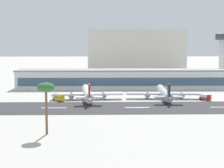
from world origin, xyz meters
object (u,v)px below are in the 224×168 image
(distant_hotel_block, at_px, (136,52))
(airliner_red_tail_gate_0, at_px, (87,93))
(control_tower, at_px, (224,52))
(service_fuel_truck_1, at_px, (58,97))
(terminal_building, at_px, (123,79))
(palm_tree_2, at_px, (46,89))
(airliner_black_tail_gate_1, at_px, (164,93))
(service_box_truck_0, at_px, (205,97))

(distant_hotel_block, distance_m, airliner_red_tail_gate_0, 169.97)
(control_tower, relative_size, airliner_red_tail_gate_0, 0.76)
(service_fuel_truck_1, bearing_deg, terminal_building, 109.00)
(distant_hotel_block, height_order, service_fuel_truck_1, distant_hotel_block)
(palm_tree_2, bearing_deg, airliner_black_tail_gate_1, 55.88)
(control_tower, relative_size, service_box_truck_0, 6.48)
(terminal_building, xyz_separation_m, airliner_black_tail_gate_1, (20.07, -51.59, -3.14))
(airliner_red_tail_gate_0, xyz_separation_m, airliner_black_tail_gate_1, (42.30, 1.33, -0.15))
(service_box_truck_0, bearing_deg, service_fuel_truck_1, -136.71)
(airliner_black_tail_gate_1, xyz_separation_m, palm_tree_2, (-52.89, -78.05, 12.03))
(distant_hotel_block, height_order, airliner_black_tail_gate_1, distant_hotel_block)
(control_tower, height_order, palm_tree_2, control_tower)
(distant_hotel_block, xyz_separation_m, palm_tree_2, (-51.58, -240.63, -6.66))
(control_tower, height_order, service_fuel_truck_1, control_tower)
(terminal_building, xyz_separation_m, distant_hotel_block, (18.76, 110.99, 15.55))
(control_tower, relative_size, airliner_black_tail_gate_1, 0.79)
(airliner_black_tail_gate_1, bearing_deg, service_box_truck_0, -101.04)
(service_box_truck_0, bearing_deg, terminal_building, 169.42)
(distant_hotel_block, bearing_deg, service_fuel_truck_1, -108.56)
(airliner_red_tail_gate_0, bearing_deg, terminal_building, -27.89)
(airliner_red_tail_gate_0, distance_m, palm_tree_2, 78.36)
(palm_tree_2, bearing_deg, service_box_truck_0, 44.48)
(control_tower, xyz_separation_m, service_box_truck_0, (-38.79, -89.21, -22.18))
(control_tower, bearing_deg, service_box_truck_0, -113.50)
(control_tower, relative_size, palm_tree_2, 2.21)
(terminal_building, relative_size, distant_hotel_block, 1.56)
(airliner_red_tail_gate_0, bearing_deg, airliner_black_tail_gate_1, -93.31)
(control_tower, distance_m, airliner_red_tail_gate_0, 134.80)
(control_tower, xyz_separation_m, distant_hotel_block, (-61.35, 78.61, -2.01))
(control_tower, relative_size, distant_hotel_block, 0.42)
(control_tower, bearing_deg, terminal_building, -157.99)
(terminal_building, distance_m, distant_hotel_block, 113.63)
(airliner_black_tail_gate_1, relative_size, service_fuel_truck_1, 5.92)
(distant_hotel_block, height_order, service_box_truck_0, distant_hotel_block)
(airliner_red_tail_gate_0, relative_size, airliner_black_tail_gate_1, 1.04)
(terminal_building, distance_m, service_fuel_truck_1, 68.13)
(airliner_black_tail_gate_1, distance_m, palm_tree_2, 95.05)
(distant_hotel_block, relative_size, palm_tree_2, 5.29)
(airliner_black_tail_gate_1, relative_size, service_box_truck_0, 8.20)
(service_box_truck_0, bearing_deg, airliner_red_tail_gate_0, -140.12)
(distant_hotel_block, distance_m, palm_tree_2, 246.18)
(airliner_red_tail_gate_0, xyz_separation_m, service_box_truck_0, (63.55, -3.91, -1.63))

